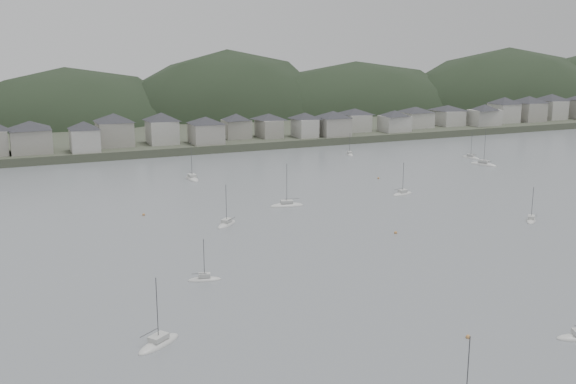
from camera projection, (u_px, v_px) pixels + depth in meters
name	position (u px, v px, depth m)	size (l,w,h in m)	color
ground	(497.00, 341.00, 93.90)	(900.00, 900.00, 0.00)	slate
far_shore_land	(127.00, 117.00, 357.42)	(900.00, 250.00, 3.00)	#383D2D
forested_ridge	(146.00, 147.00, 339.24)	(851.55, 103.94, 102.57)	black
waterfront_town	(296.00, 122.00, 275.57)	(451.48, 28.46, 12.92)	gray
moored_fleet	(253.00, 226.00, 151.45)	(263.68, 174.61, 13.38)	beige
mooring_buoys	(331.00, 253.00, 132.49)	(118.40, 117.73, 0.70)	#B77B3D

